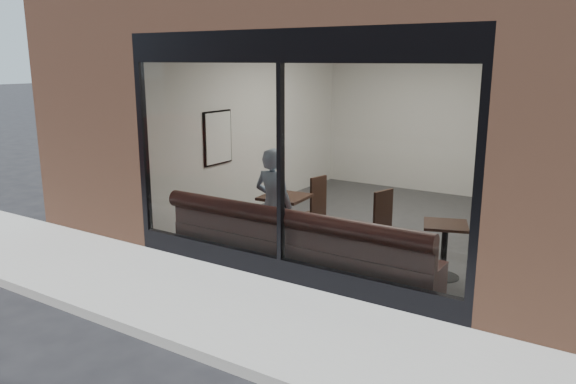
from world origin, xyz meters
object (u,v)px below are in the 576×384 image
Objects in this scene: cafe_chair_right at (372,233)px; cafe_chair_left at (310,216)px; banquette at (297,255)px; person at (273,205)px; cafe_table_right at (446,225)px; cafe_table_left at (285,197)px.

cafe_chair_left is at bearing 1.98° from cafe_chair_right.
cafe_chair_right is at bearing 177.66° from cafe_chair_left.
banquette is 0.81m from person.
banquette is 2.44× the size of person.
banquette is at bearing -155.40° from cafe_table_right.
cafe_table_right is 2.83m from cafe_chair_left.
banquette is at bearing 160.56° from person.
person is 4.04× the size of cafe_chair_right.
cafe_table_left is at bearing 103.40° from cafe_chair_left.
banquette is 1.51m from cafe_chair_right.
cafe_table_left is 1.68× the size of cafe_chair_right.
cafe_table_left is (-0.82, 0.95, 0.52)m from banquette.
banquette is 1.36m from cafe_table_left.
cafe_table_left reaches higher than banquette.
cafe_table_left is 1.23× the size of cafe_table_right.
cafe_table_right is 1.53m from cafe_chair_right.
cafe_chair_left is at bearing 160.04° from cafe_table_right.
cafe_table_left reaches higher than cafe_chair_right.
person is 1.69m from cafe_chair_right.
cafe_chair_left is at bearing 91.53° from cafe_table_left.
banquette is 2.02m from cafe_table_right.
cafe_table_right reaches higher than banquette.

